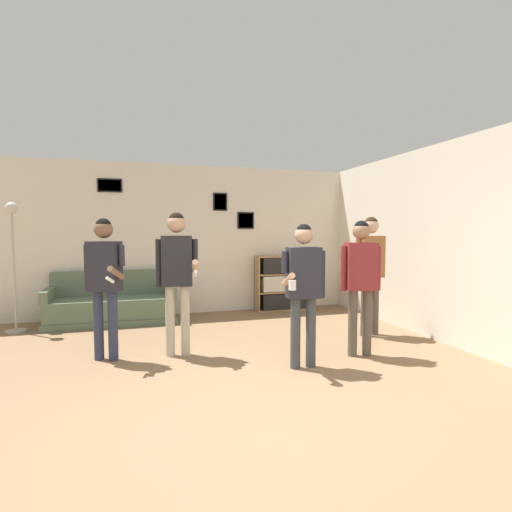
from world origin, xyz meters
TOP-DOWN VIEW (x-y plane):
  - ground_plane at (0.00, 0.00)m, footprint 20.00×20.00m
  - wall_back at (0.00, 4.46)m, footprint 8.43×0.08m
  - wall_right at (3.05, 2.22)m, footprint 0.06×6.83m
  - couch at (-1.33, 4.04)m, footprint 2.02×0.80m
  - bookshelf at (1.78, 4.24)m, footprint 1.14×0.30m
  - floor_lamp at (-2.68, 3.78)m, footprint 0.28×0.28m
  - person_player_foreground_left at (-1.30, 2.03)m, footprint 0.46×0.57m
  - person_player_foreground_center at (-0.47, 1.96)m, footprint 0.50×0.50m
  - person_watcher_holding_cup at (0.81, 1.12)m, footprint 0.52×0.39m
  - person_spectator_near_bookshelf at (1.64, 1.32)m, footprint 0.49×0.26m
  - person_spectator_far_right at (2.29, 2.13)m, footprint 0.50×0.23m

SIDE VIEW (x-z plane):
  - ground_plane at x=0.00m, z-range 0.00..0.00m
  - couch at x=-1.33m, z-range -0.14..0.69m
  - bookshelf at x=1.78m, z-range 0.00..1.04m
  - person_watcher_holding_cup at x=0.81m, z-range 0.17..1.76m
  - person_spectator_near_bookshelf at x=1.64m, z-range 0.18..1.82m
  - person_player_foreground_left at x=-1.30m, z-range 0.19..1.85m
  - person_spectator_far_right at x=2.29m, z-range 0.20..1.91m
  - person_player_foreground_center at x=-0.47m, z-range 0.21..1.94m
  - floor_lamp at x=-2.68m, z-range 0.23..2.17m
  - wall_right at x=3.05m, z-range 0.00..2.70m
  - wall_back at x=0.00m, z-range 0.00..2.70m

